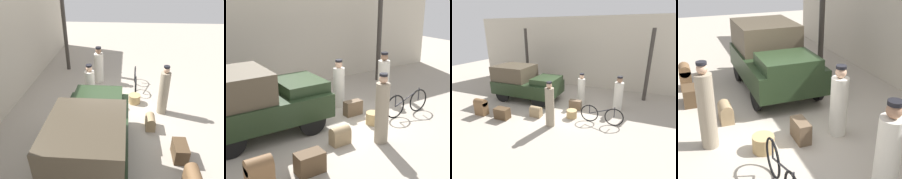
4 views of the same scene
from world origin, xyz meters
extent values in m
plane|color=#A89E8E|center=(0.00, 0.00, 0.00)|extent=(30.00, 30.00, 0.00)
cube|color=beige|center=(0.00, 4.08, 2.25)|extent=(16.00, 0.15, 4.50)
cylinder|color=#38332D|center=(-3.43, 2.73, 1.89)|extent=(0.19, 0.19, 3.77)
cylinder|color=#38332D|center=(3.93, 2.73, 1.89)|extent=(0.19, 0.19, 3.77)
cylinder|color=black|center=(-0.95, 1.40, 0.39)|extent=(0.78, 0.12, 0.78)
cylinder|color=black|center=(-0.95, -0.29, 0.39)|extent=(0.78, 0.12, 0.78)
cylinder|color=black|center=(-3.14, 1.40, 0.39)|extent=(0.78, 0.12, 0.78)
cylinder|color=black|center=(-3.14, -0.29, 0.39)|extent=(0.78, 0.12, 0.78)
cube|color=black|center=(-2.04, 0.56, 0.74)|extent=(3.54, 1.86, 0.66)
cube|color=#473D2D|center=(-2.84, 0.56, 1.46)|extent=(1.95, 1.71, 0.78)
cube|color=black|center=(-0.89, 0.56, 1.21)|extent=(1.24, 1.45, 0.30)
torus|color=black|center=(2.69, -0.69, 0.37)|extent=(0.74, 0.04, 0.74)
torus|color=black|center=(1.69, -0.69, 0.37)|extent=(0.74, 0.04, 0.74)
cylinder|color=#232328|center=(2.19, -0.69, 0.56)|extent=(1.01, 0.04, 0.40)
cylinder|color=#232328|center=(1.69, -0.69, 0.56)|extent=(0.04, 0.04, 0.39)
cylinder|color=#232328|center=(2.69, -0.69, 0.58)|extent=(0.04, 0.04, 0.42)
cylinder|color=tan|center=(0.89, -0.64, 0.17)|extent=(0.45, 0.45, 0.34)
cylinder|color=silver|center=(0.82, 1.09, 0.66)|extent=(0.38, 0.38, 1.33)
sphere|color=tan|center=(0.82, 1.09, 1.45)|extent=(0.24, 0.24, 0.24)
cylinder|color=black|center=(0.82, 1.09, 1.57)|extent=(0.22, 0.22, 0.06)
cylinder|color=silver|center=(2.67, 0.97, 0.68)|extent=(0.42, 0.42, 1.35)
sphere|color=#936B51|center=(2.67, 0.97, 1.48)|extent=(0.26, 0.26, 0.26)
cylinder|color=black|center=(2.67, 0.97, 1.61)|extent=(0.25, 0.25, 0.07)
cylinder|color=gray|center=(0.32, -1.62, 0.80)|extent=(0.35, 0.35, 1.60)
sphere|color=tan|center=(0.32, -1.62, 1.70)|extent=(0.22, 0.22, 0.22)
cylinder|color=black|center=(0.32, -1.62, 1.81)|extent=(0.20, 0.20, 0.06)
cube|color=#4C3823|center=(-1.88, -1.83, 0.24)|extent=(0.63, 0.38, 0.48)
cube|color=brown|center=(0.78, 0.22, 0.23)|extent=(0.58, 0.27, 0.46)
cube|color=brown|center=(-3.01, -1.87, 0.30)|extent=(0.53, 0.33, 0.60)
cylinder|color=brown|center=(-3.01, -1.87, 0.60)|extent=(0.53, 0.33, 0.33)
cube|color=#937A56|center=(-0.62, -1.12, 0.16)|extent=(0.50, 0.31, 0.32)
cylinder|color=#937A56|center=(-0.62, -1.12, 0.32)|extent=(0.50, 0.31, 0.31)
camera|label=1|loc=(-6.43, -0.25, 4.71)|focal=35.00mm
camera|label=2|loc=(-4.63, -7.05, 3.86)|focal=50.00mm
camera|label=3|loc=(3.12, -7.20, 3.65)|focal=28.00mm
camera|label=4|loc=(6.07, -2.04, 3.67)|focal=50.00mm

